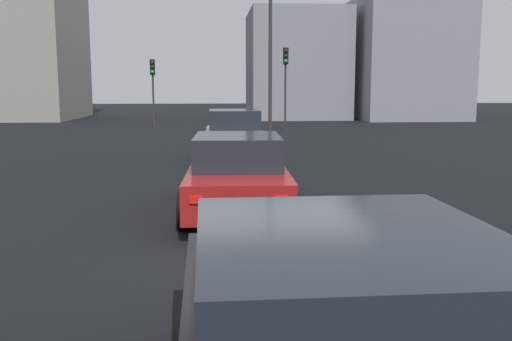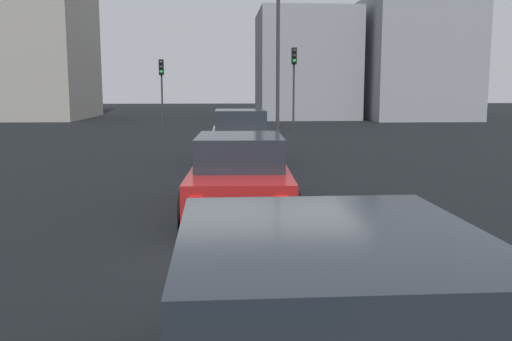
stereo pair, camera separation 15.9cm
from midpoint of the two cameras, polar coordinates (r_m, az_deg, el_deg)
ground_plane at (r=7.84m, az=0.15°, el=-9.44°), size 160.00×160.00×0.20m
car_beige_lead at (r=17.95m, az=-2.51°, el=3.50°), size 4.80×2.02×1.63m
car_red_second at (r=10.47m, az=-2.34°, el=-0.37°), size 4.74×2.11×1.45m
traffic_light_near_left at (r=33.35m, az=-10.63°, el=9.18°), size 0.32×0.28×3.97m
traffic_light_near_right at (r=31.00m, az=2.89°, el=10.05°), size 0.32×0.28×4.50m
street_lamp_kerbside at (r=25.09m, az=1.29°, el=13.37°), size 0.56×0.36×7.66m
building_facade_left at (r=46.24m, az=13.99°, el=10.87°), size 12.46×7.54×9.03m
building_facade_center at (r=44.19m, az=3.98°, el=10.64°), size 8.16×7.26×8.14m
building_facade_right at (r=47.74m, az=-24.40°, el=15.51°), size 10.96×10.17×17.67m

